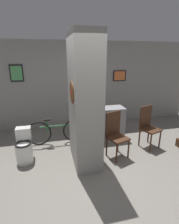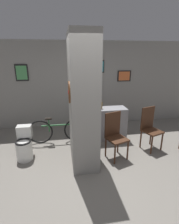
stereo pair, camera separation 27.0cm
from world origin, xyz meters
TOP-DOWN VIEW (x-y plane):
  - ground_plane at (0.00, 0.00)m, footprint 14.00×14.00m
  - wall_back at (0.00, 2.63)m, footprint 8.00×0.09m
  - pillar_center at (-0.08, 0.54)m, footprint 0.55×1.07m
  - counter_shelf at (0.59, 1.47)m, footprint 1.19×0.44m
  - toilet at (-1.35, 0.78)m, footprint 0.34×0.50m
  - chair_near_pillar at (0.62, 0.54)m, footprint 0.51×0.51m
  - chair_by_doorway at (1.56, 0.79)m, footprint 0.51×0.51m
  - bicycle at (-0.62, 1.42)m, footprint 1.55×0.42m
  - bottle_tall at (0.51, 1.47)m, footprint 0.07×0.07m
  - bottle_short at (0.39, 1.54)m, footprint 0.08×0.08m

SIDE VIEW (x-z plane):
  - ground_plane at x=0.00m, z-range 0.00..0.00m
  - toilet at x=-1.35m, z-range -0.04..0.66m
  - bicycle at x=-0.62m, z-range -0.01..0.67m
  - counter_shelf at x=0.59m, z-range 0.00..0.85m
  - chair_near_pillar at x=0.62m, z-range 0.04..1.06m
  - chair_by_doorway at x=1.56m, z-range 0.04..1.06m
  - bottle_short at x=0.39m, z-range 0.82..1.04m
  - bottle_tall at x=0.51m, z-range 0.81..1.09m
  - pillar_center at x=-0.08m, z-range 0.00..2.60m
  - wall_back at x=0.00m, z-range 0.00..2.60m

